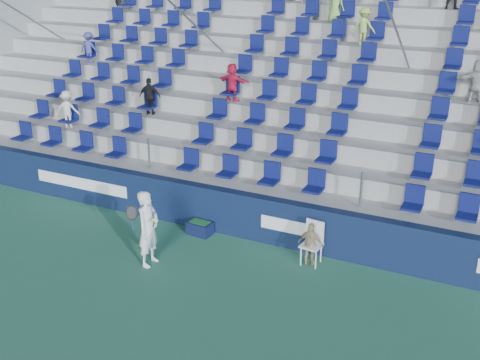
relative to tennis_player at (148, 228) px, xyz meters
name	(u,v)px	position (x,y,z in m)	size (l,w,h in m)	color
ground	(175,294)	(1.24, -0.88, -0.93)	(70.00, 70.00, 0.00)	#2F6F50
sponsor_wall	(239,214)	(1.24, 2.27, -0.32)	(24.00, 0.32, 1.20)	#101C3C
grandstand	(309,110)	(1.24, 7.36, 1.21)	(24.00, 8.17, 6.63)	#9D9D98
tennis_player	(148,228)	(0.00, 0.00, 0.00)	(0.69, 0.68, 1.85)	silver
line_judge_chair	(313,239)	(3.42, 1.78, -0.33)	(0.51, 0.52, 1.04)	white
line_judge	(311,244)	(3.42, 1.62, -0.39)	(0.62, 0.26, 1.06)	tan
ball_bin	(200,227)	(0.30, 1.87, -0.73)	(0.66, 0.46, 0.35)	#0F1537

